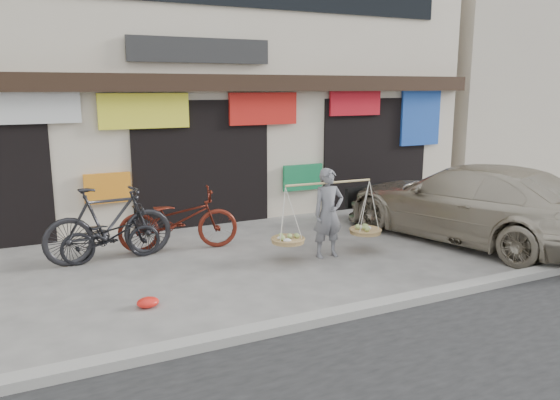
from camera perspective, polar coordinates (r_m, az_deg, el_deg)
name	(u,v)px	position (r m, az deg, el deg)	size (l,w,h in m)	color
ground	(272,273)	(8.94, -0.81, -7.62)	(70.00, 70.00, 0.00)	gray
kerb	(338,315)	(7.29, 6.05, -11.82)	(70.00, 0.25, 0.12)	gray
shophouse_block	(164,68)	(14.52, -12.01, 13.37)	(14.00, 6.32, 7.00)	beige
neighbor_east	(521,81)	(22.50, 23.90, 11.33)	(12.00, 7.00, 6.40)	#B6AA96
street_vendor	(328,217)	(9.62, 5.06, -1.75)	(2.11, 0.64, 1.59)	slate
bike_0	(111,236)	(9.88, -17.23, -3.60)	(0.59, 1.69, 0.89)	black
bike_1	(109,224)	(9.83, -17.46, -2.40)	(0.62, 2.19, 1.31)	black
bike_2	(178,220)	(10.22, -10.57, -2.03)	(0.76, 2.17, 1.14)	#59190F
suv	(469,202)	(11.29, 19.11, -0.23)	(3.32, 5.56, 1.51)	#A79C86
red_bag	(148,302)	(7.81, -13.64, -10.35)	(0.31, 0.25, 0.14)	red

